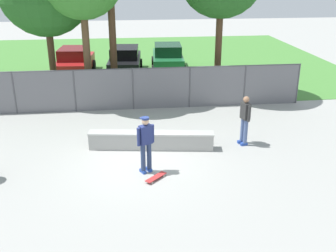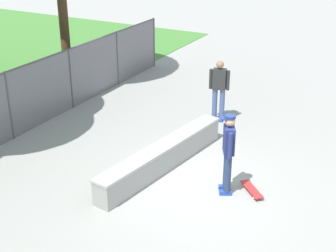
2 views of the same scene
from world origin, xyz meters
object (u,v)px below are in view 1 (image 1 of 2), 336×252
(skateboarder, at_px, (146,142))
(car_green, at_px, (168,57))
(car_red, at_px, (75,61))
(car_black, at_px, (125,60))
(concrete_ledge, at_px, (151,140))
(skateboard, at_px, (156,177))
(bystander, at_px, (245,118))

(skateboarder, distance_m, car_green, 13.59)
(car_red, height_order, car_black, same)
(concrete_ledge, distance_m, car_green, 11.82)
(skateboard, bearing_deg, car_red, 105.35)
(skateboard, height_order, bystander, bystander)
(skateboarder, distance_m, car_black, 12.83)
(car_red, relative_size, car_green, 1.00)
(skateboard, distance_m, car_red, 13.86)
(car_black, bearing_deg, bystander, -69.70)
(concrete_ledge, bearing_deg, car_red, 108.44)
(car_black, relative_size, car_green, 1.00)
(skateboarder, height_order, car_green, skateboarder)
(concrete_ledge, bearing_deg, car_green, 80.50)
(skateboarder, height_order, bystander, skateboarder)
(car_red, distance_m, car_green, 5.67)
(car_red, xyz_separation_m, bystander, (7.07, -11.08, 0.17))
(car_red, relative_size, car_black, 1.00)
(skateboard, relative_size, car_red, 0.16)
(concrete_ledge, xyz_separation_m, car_red, (-3.70, 11.09, 0.52))
(skateboard, height_order, car_black, car_black)
(car_green, distance_m, bystander, 11.73)
(concrete_ledge, relative_size, bystander, 2.44)
(bystander, bearing_deg, skateboard, -146.39)
(skateboarder, height_order, car_red, skateboarder)
(skateboard, distance_m, bystander, 4.19)
(concrete_ledge, height_order, car_black, car_black)
(skateboarder, distance_m, car_red, 13.28)
(concrete_ledge, height_order, bystander, bystander)
(skateboarder, relative_size, car_green, 0.43)
(skateboarder, xyz_separation_m, skateboard, (0.26, -0.50, -0.96))
(concrete_ledge, xyz_separation_m, bystander, (3.37, 0.00, 0.69))
(car_black, xyz_separation_m, car_green, (2.68, 0.58, 0.00))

